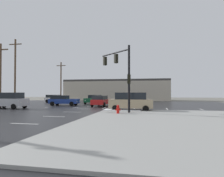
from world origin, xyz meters
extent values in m
plane|color=slate|center=(0.00, 0.00, 0.00)|extent=(120.00, 120.00, 0.00)
cube|color=#232326|center=(0.00, 0.00, 0.01)|extent=(44.00, 44.00, 0.02)
cube|color=#9E9E99|center=(12.00, -12.00, 0.07)|extent=(18.00, 18.00, 0.14)
cube|color=white|center=(5.00, -4.00, 0.17)|extent=(4.00, 1.60, 0.06)
cube|color=silver|center=(0.00, -14.00, 0.02)|extent=(2.00, 0.15, 0.01)
cube|color=silver|center=(0.00, -10.00, 0.02)|extent=(2.00, 0.15, 0.01)
cube|color=silver|center=(0.00, -6.00, 0.02)|extent=(2.00, 0.15, 0.01)
cube|color=silver|center=(0.00, -2.00, 0.02)|extent=(2.00, 0.15, 0.01)
cube|color=silver|center=(0.00, 2.00, 0.02)|extent=(2.00, 0.15, 0.01)
cube|color=silver|center=(0.00, 6.00, 0.02)|extent=(2.00, 0.15, 0.01)
cube|color=silver|center=(0.00, 10.00, 0.02)|extent=(2.00, 0.15, 0.01)
cube|color=silver|center=(0.00, 14.00, 0.02)|extent=(2.00, 0.15, 0.01)
cube|color=silver|center=(0.00, 18.00, 0.02)|extent=(2.00, 0.15, 0.01)
cube|color=silver|center=(-10.00, 0.00, 0.02)|extent=(0.15, 2.00, 0.01)
cube|color=silver|center=(-6.00, 0.00, 0.02)|extent=(0.15, 2.00, 0.01)
cube|color=silver|center=(-2.00, 0.00, 0.02)|extent=(0.15, 2.00, 0.01)
cube|color=silver|center=(2.00, 0.00, 0.02)|extent=(0.15, 2.00, 0.01)
cube|color=silver|center=(6.00, 0.00, 0.02)|extent=(0.15, 2.00, 0.01)
cube|color=silver|center=(10.00, 0.00, 0.02)|extent=(0.15, 2.00, 0.01)
cube|color=silver|center=(14.00, 0.00, 0.02)|extent=(0.15, 2.00, 0.01)
cube|color=silver|center=(3.50, -4.00, 0.02)|extent=(0.45, 7.00, 0.01)
cylinder|color=black|center=(6.01, -6.53, 3.38)|extent=(0.22, 0.22, 6.48)
cylinder|color=black|center=(4.33, -5.00, 6.22)|extent=(3.45, 3.17, 0.14)
cube|color=black|center=(4.50, -5.15, 5.60)|extent=(0.45, 0.45, 0.95)
sphere|color=red|center=(4.38, -5.04, 5.88)|extent=(0.20, 0.20, 0.20)
cube|color=black|center=(2.99, -3.77, 5.60)|extent=(0.45, 0.45, 0.95)
sphere|color=red|center=(2.87, -3.66, 5.88)|extent=(0.20, 0.20, 0.20)
cube|color=black|center=(6.01, -6.53, 3.34)|extent=(0.28, 0.36, 0.90)
cylinder|color=red|center=(5.11, -7.62, 0.44)|extent=(0.26, 0.26, 0.60)
sphere|color=red|center=(5.11, -7.62, 0.81)|extent=(0.25, 0.25, 0.25)
cylinder|color=red|center=(4.93, -7.62, 0.47)|extent=(0.12, 0.11, 0.11)
cylinder|color=red|center=(5.29, -7.62, 0.47)|extent=(0.12, 0.11, 0.11)
cube|color=#BCB29E|center=(-1.08, 27.85, 2.48)|extent=(27.56, 8.00, 4.96)
cube|color=#3F3D3A|center=(-1.08, 27.85, 5.21)|extent=(27.56, 8.00, 0.50)
cube|color=white|center=(-10.36, 11.13, 0.70)|extent=(4.59, 2.03, 0.70)
cube|color=black|center=(-11.03, 11.16, 1.33)|extent=(2.56, 1.78, 0.55)
cylinder|color=black|center=(-8.78, 11.95, 0.35)|extent=(0.67, 0.25, 0.66)
cylinder|color=black|center=(-8.88, 10.15, 0.35)|extent=(0.67, 0.25, 0.66)
cylinder|color=black|center=(-11.84, 12.11, 0.35)|extent=(0.67, 0.25, 0.66)
cylinder|color=black|center=(-11.93, 10.31, 0.35)|extent=(0.67, 0.25, 0.66)
sphere|color=white|center=(-8.13, 11.59, 0.70)|extent=(0.18, 0.18, 0.18)
sphere|color=white|center=(-8.19, 10.44, 0.70)|extent=(0.18, 0.18, 0.18)
cube|color=#195933|center=(-2.16, 9.10, 0.70)|extent=(2.28, 4.67, 0.70)
cube|color=black|center=(-2.09, 9.78, 1.33)|extent=(1.92, 2.64, 0.55)
cylinder|color=black|center=(-1.44, 7.49, 0.35)|extent=(0.29, 0.68, 0.66)
cylinder|color=black|center=(-3.23, 7.68, 0.35)|extent=(0.29, 0.68, 0.66)
cylinder|color=black|center=(-1.10, 10.53, 0.35)|extent=(0.29, 0.68, 0.66)
cylinder|color=black|center=(-2.89, 10.72, 0.35)|extent=(0.29, 0.68, 0.66)
sphere|color=white|center=(-1.83, 6.86, 0.70)|extent=(0.18, 0.18, 0.18)
sphere|color=white|center=(-2.98, 6.98, 0.70)|extent=(0.18, 0.18, 0.18)
cube|color=#B7BABF|center=(-9.82, -3.13, 0.82)|extent=(4.92, 2.27, 0.95)
cube|color=black|center=(-9.82, -3.13, 1.67)|extent=(3.47, 2.01, 0.75)
cylinder|color=black|center=(-8.13, -2.27, 0.35)|extent=(0.67, 0.26, 0.66)
cylinder|color=black|center=(-8.26, -4.21, 0.35)|extent=(0.67, 0.26, 0.66)
cylinder|color=black|center=(-11.38, -2.05, 0.35)|extent=(0.67, 0.26, 0.66)
sphere|color=white|center=(-7.43, -2.67, 0.82)|extent=(0.18, 0.18, 0.18)
sphere|color=white|center=(-7.52, -3.91, 0.82)|extent=(0.18, 0.18, 0.18)
cube|color=tan|center=(5.88, -3.34, 0.82)|extent=(4.82, 2.00, 0.95)
cube|color=black|center=(5.88, -3.34, 1.67)|extent=(3.38, 1.83, 0.75)
cylinder|color=black|center=(4.26, -4.33, 0.35)|extent=(0.66, 0.23, 0.66)
cylinder|color=black|center=(4.24, -2.38, 0.35)|extent=(0.66, 0.23, 0.66)
cylinder|color=black|center=(7.52, -4.30, 0.35)|extent=(0.66, 0.23, 0.66)
cylinder|color=black|center=(7.50, -2.35, 0.35)|extent=(0.66, 0.23, 0.66)
sphere|color=white|center=(3.54, -3.99, 0.82)|extent=(0.18, 0.18, 0.18)
sphere|color=white|center=(3.52, -2.74, 0.82)|extent=(0.18, 0.18, 0.18)
cube|color=#B21919|center=(0.85, 3.01, 0.70)|extent=(2.04, 4.59, 0.70)
cube|color=black|center=(0.81, 2.33, 1.33)|extent=(1.79, 2.56, 0.55)
cylinder|color=black|center=(0.03, 4.58, 0.35)|extent=(0.26, 0.67, 0.66)
cylinder|color=black|center=(1.83, 4.49, 0.35)|extent=(0.26, 0.67, 0.66)
cylinder|color=black|center=(-0.13, 1.53, 0.35)|extent=(0.26, 0.67, 0.66)
cylinder|color=black|center=(1.67, 1.43, 0.35)|extent=(0.26, 0.67, 0.66)
sphere|color=white|center=(0.39, 5.24, 0.70)|extent=(0.18, 0.18, 0.18)
sphere|color=white|center=(1.54, 5.17, 0.70)|extent=(0.18, 0.18, 0.18)
cube|color=navy|center=(-5.23, 3.47, 0.70)|extent=(4.59, 2.04, 0.70)
cube|color=black|center=(-5.91, 3.44, 1.33)|extent=(2.56, 1.79, 0.55)
cylinder|color=black|center=(-3.75, 4.45, 0.35)|extent=(0.67, 0.25, 0.66)
cylinder|color=black|center=(-3.66, 2.65, 0.35)|extent=(0.67, 0.25, 0.66)
cylinder|color=black|center=(-6.81, 4.29, 0.35)|extent=(0.67, 0.25, 0.66)
cylinder|color=black|center=(-6.71, 2.49, 0.35)|extent=(0.67, 0.25, 0.66)
sphere|color=white|center=(-3.07, 4.16, 0.70)|extent=(0.18, 0.18, 0.18)
sphere|color=white|center=(-3.01, 3.01, 0.70)|extent=(0.18, 0.18, 0.18)
cylinder|color=brown|center=(-11.70, -2.39, 4.30)|extent=(0.28, 0.28, 8.59)
cube|color=brown|center=(-11.70, -2.39, 7.79)|extent=(2.20, 0.14, 0.14)
cylinder|color=brown|center=(-13.47, 2.91, 5.33)|extent=(0.28, 0.28, 10.66)
cube|color=brown|center=(-13.47, 2.91, 9.86)|extent=(2.20, 0.14, 0.14)
cylinder|color=brown|center=(-12.43, 17.41, 4.54)|extent=(0.28, 0.28, 9.07)
cube|color=brown|center=(-12.43, 17.41, 8.27)|extent=(2.20, 0.14, 0.14)
camera|label=1|loc=(8.13, -25.72, 2.06)|focal=32.18mm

